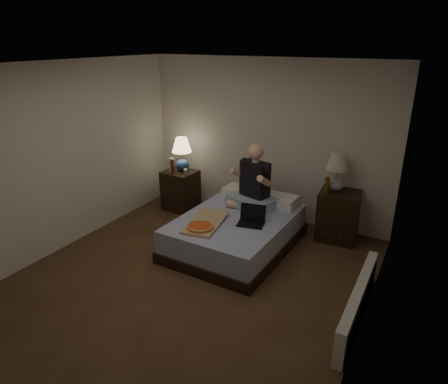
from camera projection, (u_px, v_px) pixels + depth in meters
The scene contains 18 objects.
floor at pixel (188, 281), 4.84m from camera, with size 4.00×4.50×0.00m, color brown.
ceiling at pixel (180, 65), 3.94m from camera, with size 4.00×4.50×0.00m, color white.
wall_back at pixel (266, 141), 6.23m from camera, with size 4.00×2.50×0.00m, color white.
wall_left at pixel (60, 159), 5.29m from camera, with size 4.50×2.50×0.00m, color white.
wall_right at pixel (374, 222), 3.49m from camera, with size 4.50×2.50×0.00m, color white.
bed at pixel (236, 232), 5.55m from camera, with size 1.36×1.82×0.45m, color #5361A6.
nightstand_left at pixel (181, 190), 6.76m from camera, with size 0.52×0.47×0.67m, color black.
nightstand_right at pixel (338, 216), 5.74m from camera, with size 0.56×0.50×0.72m, color black.
lamp_left at pixel (182, 154), 6.60m from camera, with size 0.32×0.32×0.56m, color #2A509B, non-canonical shape.
lamp_right at pixel (337, 172), 5.57m from camera, with size 0.32×0.32×0.56m, color #999991, non-canonical shape.
water_bottle at pixel (172, 165), 6.54m from camera, with size 0.07×0.07×0.25m, color white.
soda_can at pixel (186, 172), 6.45m from camera, with size 0.07×0.07×0.10m, color #B9B9B4.
beer_bottle_left at pixel (172, 167), 6.50m from camera, with size 0.06×0.06×0.23m, color #58260C.
beer_bottle_right at pixel (327, 185), 5.55m from camera, with size 0.06×0.06×0.23m, color #61370D.
person at pixel (253, 177), 5.64m from camera, with size 0.66×0.52×0.93m, color black, non-canonical shape.
laptop at pixel (251, 216), 5.21m from camera, with size 0.34×0.28×0.24m, color black, non-canonical shape.
pizza_box at pixel (200, 227), 5.09m from camera, with size 0.40×0.76×0.08m, color tan, non-canonical shape.
radiator at pixel (358, 303), 4.12m from camera, with size 0.10×1.60×0.40m, color silver.
Camera 1 is at (2.38, -3.40, 2.76)m, focal length 32.00 mm.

